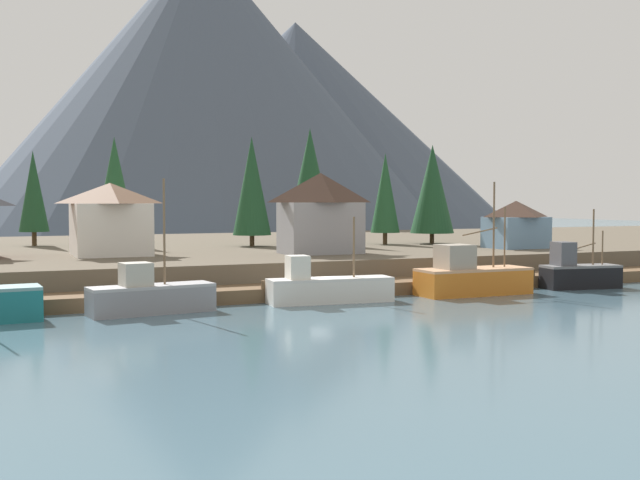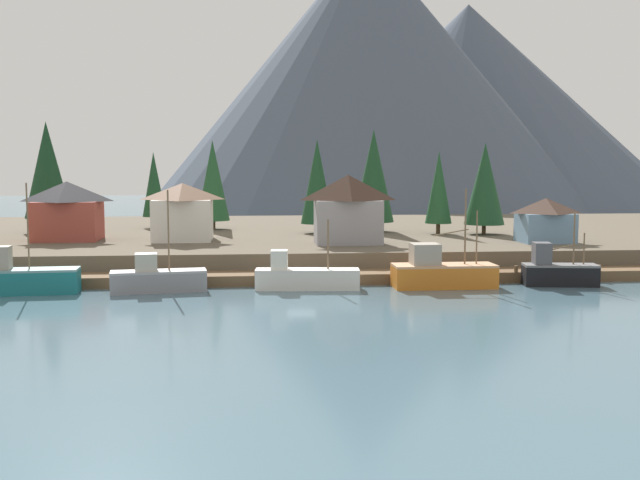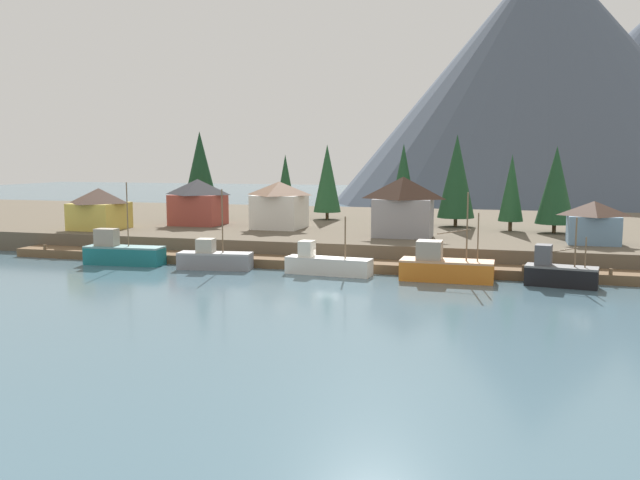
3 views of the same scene
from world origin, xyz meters
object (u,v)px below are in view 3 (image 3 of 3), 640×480
(conifer_back_right, at_px, (556,185))
(conifer_centre, at_px, (327,178))
(house_red, at_px, (198,202))
(fishing_boat_teal, at_px, (122,253))
(house_grey, at_px, (403,206))
(house_yellow, at_px, (99,208))
(conifer_mid_left, at_px, (403,181))
(fishing_boat_grey, at_px, (214,259))
(conifer_back_left, at_px, (511,188))
(fishing_boat_orange, at_px, (444,267))
(fishing_boat_black, at_px, (559,273))
(fishing_boat_white, at_px, (327,264))
(house_white, at_px, (279,205))
(house_blue, at_px, (594,222))
(conifer_near_left, at_px, (285,181))
(conifer_near_right, at_px, (200,169))
(conifer_mid_right, at_px, (457,176))

(conifer_back_right, distance_m, conifer_centre, 34.90)
(house_red, relative_size, conifer_centre, 0.63)
(fishing_boat_teal, bearing_deg, house_red, 88.61)
(house_grey, height_order, house_yellow, house_grey)
(conifer_back_right, bearing_deg, conifer_mid_left, 170.38)
(fishing_boat_grey, xyz_separation_m, house_red, (-12.30, 21.17, 4.73))
(conifer_back_left, bearing_deg, fishing_boat_orange, -103.62)
(fishing_boat_orange, distance_m, conifer_back_right, 27.87)
(fishing_boat_black, height_order, house_yellow, house_yellow)
(fishing_boat_white, relative_size, house_white, 1.32)
(house_blue, height_order, house_white, house_white)
(fishing_boat_teal, bearing_deg, fishing_boat_grey, -4.02)
(house_yellow, height_order, conifer_back_right, conifer_back_right)
(conifer_near_left, xyz_separation_m, conifer_back_left, (35.86, -12.75, -0.14))
(house_red, bearing_deg, fishing_boat_white, -39.90)
(house_red, bearing_deg, conifer_near_right, 114.18)
(fishing_boat_black, distance_m, house_blue, 15.07)
(fishing_boat_black, distance_m, conifer_back_right, 25.35)
(conifer_near_left, height_order, conifer_back_left, conifer_near_left)
(house_red, distance_m, conifer_mid_left, 29.54)
(house_blue, relative_size, conifer_centre, 0.49)
(house_white, bearing_deg, fishing_boat_teal, -121.07)
(fishing_boat_white, distance_m, conifer_mid_left, 28.85)
(house_grey, bearing_deg, conifer_near_right, 153.94)
(house_white, xyz_separation_m, conifer_centre, (2.69, 14.82, 3.15))
(fishing_boat_grey, bearing_deg, conifer_mid_left, 52.07)
(conifer_back_left, xyz_separation_m, conifer_back_right, (5.45, -0.99, 0.47))
(house_red, bearing_deg, conifer_near_left, 66.12)
(house_grey, distance_m, house_yellow, 41.02)
(fishing_boat_orange, relative_size, conifer_near_right, 0.66)
(house_red, relative_size, house_blue, 1.27)
(conifer_near_left, relative_size, conifer_back_right, 0.92)
(house_grey, bearing_deg, conifer_back_right, 28.73)
(fishing_boat_orange, height_order, house_grey, house_grey)
(house_grey, bearing_deg, house_blue, -1.06)
(house_grey, xyz_separation_m, conifer_near_left, (-23.26, 23.64, 2.06))
(house_white, bearing_deg, house_red, 174.93)
(conifer_back_right, bearing_deg, conifer_centre, 162.48)
(house_yellow, bearing_deg, fishing_boat_grey, -28.27)
(fishing_boat_white, xyz_separation_m, house_white, (-12.21, 19.80, 4.70))
(fishing_boat_black, bearing_deg, house_blue, 80.99)
(conifer_near_left, xyz_separation_m, conifer_centre, (8.04, -3.24, 0.59))
(fishing_boat_teal, distance_m, fishing_boat_orange, 36.41)
(house_yellow, bearing_deg, conifer_back_left, 13.90)
(conifer_mid_right, xyz_separation_m, conifer_back_left, (7.45, -3.77, -1.37))
(fishing_boat_orange, distance_m, conifer_mid_left, 29.97)
(house_red, bearing_deg, conifer_mid_left, 12.97)
(fishing_boat_teal, distance_m, house_white, 23.71)
(fishing_boat_orange, xyz_separation_m, conifer_mid_right, (-1.33, 29.05, 8.21))
(house_grey, relative_size, conifer_mid_right, 0.57)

